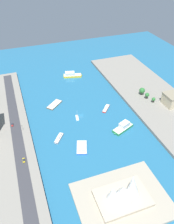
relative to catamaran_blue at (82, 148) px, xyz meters
The scene contains 16 objects.
ground_plane 49.69m from the catamaran_blue, 108.07° to the right, with size 440.00×440.00×0.00m, color #23668E.
quay_west 116.86m from the catamaran_blue, 156.17° to the right, with size 70.00×240.00×3.21m, color gray.
peninsula_point 59.92m from the catamaran_blue, 100.98° to the left, with size 67.35×51.29×2.00m, color #A89E89.
road_strip 71.67m from the catamaran_blue, 41.23° to the right, with size 9.96×228.00×0.15m, color #38383D.
catamaran_blue is the anchor object (origin of this frame).
tugboat_red 66.84m from the catamaran_blue, 133.09° to the right, with size 13.44×14.21×3.03m.
sailboat_small_white 44.96m from the catamaran_blue, 102.42° to the right, with size 4.54×9.82×11.07m.
ferry_yellow_fast 137.83m from the catamaran_blue, 102.78° to the right, with size 26.89×14.16×7.03m.
ferry_green_doubledeck 49.55m from the catamaran_blue, 166.35° to the right, with size 24.95×16.51×7.72m.
yacht_sleek_gray 25.71m from the catamaran_blue, 50.03° to the right, with size 11.97×14.15×3.58m.
barge_flat_brown 76.17m from the catamaran_blue, 83.94° to the right, with size 20.56×19.66×2.71m.
taxi_yellow_cab 51.84m from the catamaran_blue, ahead, with size 2.08×4.94×1.40m.
pickup_red 76.56m from the catamaran_blue, 42.16° to the right, with size 1.88×4.39×1.73m.
traffic_light_waterfront 62.80m from the catamaran_blue, 40.46° to the right, with size 0.36×0.36×6.50m.
opera_landmark 60.47m from the catamaran_blue, 100.73° to the left, with size 38.68×25.97×25.10m.
park_tree_cluster 109.50m from the catamaran_blue, 151.83° to the right, with size 9.28×24.49×9.26m.
Camera 1 is at (59.43, 183.97, 153.32)m, focal length 36.25 mm.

